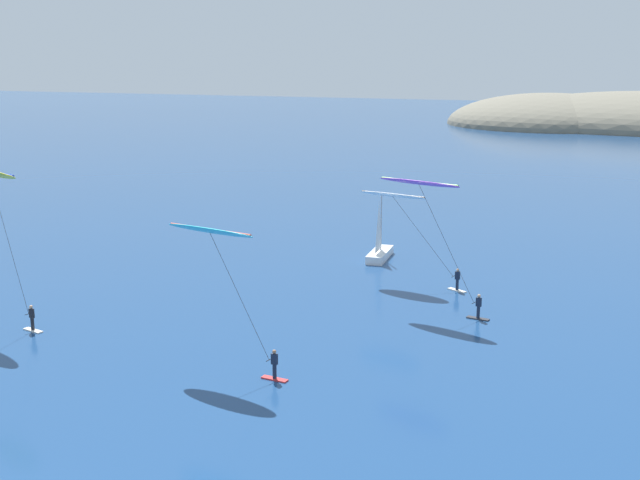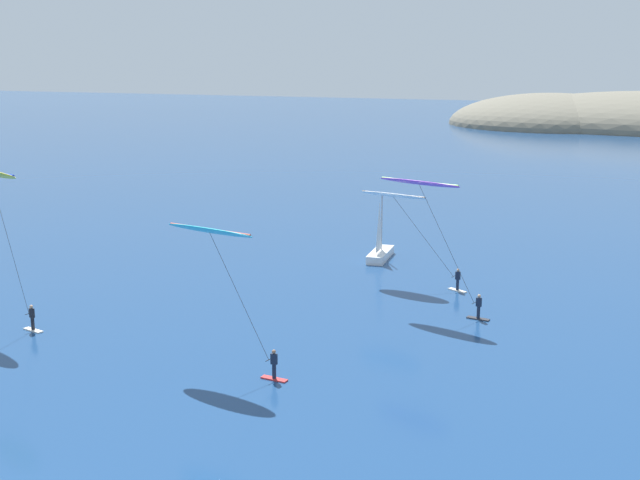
% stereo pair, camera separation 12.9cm
% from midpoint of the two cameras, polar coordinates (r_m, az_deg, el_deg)
% --- Properties ---
extents(headland_island, '(93.94, 54.88, 17.40)m').
position_cam_midpoint_polar(headland_island, '(214.88, 20.26, 7.61)').
color(headland_island, '#6B6656').
rests_on(headland_island, ground).
extents(sailboat_near, '(1.84, 5.95, 5.70)m').
position_cam_midpoint_polar(sailboat_near, '(69.23, 4.28, -0.76)').
color(sailboat_near, white).
rests_on(sailboat_near, ground).
extents(kitesurfer_white, '(9.17, 2.97, 7.02)m').
position_cam_midpoint_polar(kitesurfer_white, '(61.23, 5.43, 2.79)').
color(kitesurfer_white, silver).
rests_on(kitesurfer_white, ground).
extents(kitesurfer_purple, '(8.61, 3.05, 8.96)m').
position_cam_midpoint_polar(kitesurfer_purple, '(54.50, 7.31, 3.36)').
color(kitesurfer_purple, '#2D2D33').
rests_on(kitesurfer_purple, ground).
extents(kitesurfer_cyan, '(7.95, 2.32, 8.09)m').
position_cam_midpoint_polar(kitesurfer_cyan, '(43.96, -7.59, -0.06)').
color(kitesurfer_cyan, red).
rests_on(kitesurfer_cyan, ground).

